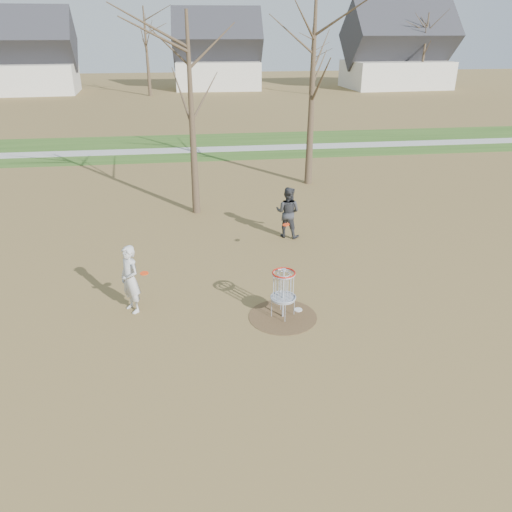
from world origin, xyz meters
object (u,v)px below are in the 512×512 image
at_px(disc_grounded, 298,310).
at_px(player_throwing, 288,212).
at_px(player_standing, 130,279).
at_px(disc_golf_basket, 283,286).

bearing_deg(disc_grounded, player_throwing, 82.16).
height_order(player_standing, player_throwing, player_standing).
relative_size(player_standing, player_throwing, 1.01).
xyz_separation_m(player_throwing, disc_golf_basket, (-1.18, -5.44, -0.01)).
height_order(player_throwing, disc_golf_basket, player_throwing).
xyz_separation_m(player_standing, disc_golf_basket, (3.90, -0.87, -0.01)).
xyz_separation_m(player_standing, player_throwing, (5.08, 4.57, -0.01)).
relative_size(disc_grounded, disc_golf_basket, 0.16).
bearing_deg(disc_grounded, player_standing, 172.03).
bearing_deg(disc_grounded, disc_golf_basket, -151.27).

